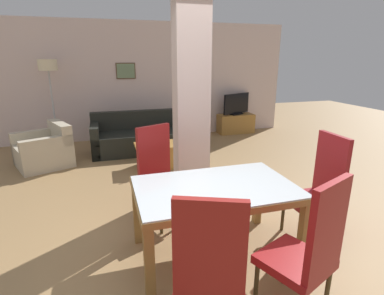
# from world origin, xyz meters

# --- Properties ---
(ground_plane) EXTENTS (18.00, 18.00, 0.00)m
(ground_plane) POSITION_xyz_m (0.00, 0.00, 0.00)
(ground_plane) COLOR #9C784C
(back_wall) EXTENTS (7.20, 0.09, 2.70)m
(back_wall) POSITION_xyz_m (-0.00, 4.87, 1.35)
(back_wall) COLOR beige
(back_wall) RESTS_ON ground_plane
(divider_pillar) EXTENTS (0.45, 0.31, 2.70)m
(divider_pillar) POSITION_xyz_m (0.18, 1.41, 1.35)
(divider_pillar) COLOR beige
(divider_pillar) RESTS_ON ground_plane
(dining_table) EXTENTS (1.50, 0.95, 0.74)m
(dining_table) POSITION_xyz_m (0.00, 0.00, 0.59)
(dining_table) COLOR olive
(dining_table) RESTS_ON ground_plane
(dining_chair_near_right) EXTENTS (0.60, 0.60, 1.15)m
(dining_chair_near_right) POSITION_xyz_m (0.38, -0.89, 0.59)
(dining_chair_near_right) COLOR maroon
(dining_chair_near_right) RESTS_ON ground_plane
(dining_chair_near_left) EXTENTS (0.60, 0.60, 1.15)m
(dining_chair_near_left) POSITION_xyz_m (-0.38, -0.90, 0.59)
(dining_chair_near_left) COLOR maroon
(dining_chair_near_left) RESTS_ON ground_plane
(dining_chair_head_right) EXTENTS (0.46, 0.46, 1.15)m
(dining_chair_head_right) POSITION_xyz_m (1.19, 0.00, 0.59)
(dining_chair_head_right) COLOR maroon
(dining_chair_head_right) RESTS_ON ground_plane
(dining_chair_far_left) EXTENTS (0.61, 0.61, 1.15)m
(dining_chair_far_left) POSITION_xyz_m (-0.38, 0.85, 0.59)
(dining_chair_far_left) COLOR maroon
(dining_chair_far_left) RESTS_ON ground_plane
(sofa) EXTENTS (2.18, 0.88, 0.81)m
(sofa) POSITION_xyz_m (-0.15, 3.72, 0.28)
(sofa) COLOR black
(sofa) RESTS_ON ground_plane
(armchair) EXTENTS (1.12, 1.13, 0.76)m
(armchair) POSITION_xyz_m (-2.04, 3.30, 0.27)
(armchair) COLOR #C2B79B
(armchair) RESTS_ON ground_plane
(coffee_table) EXTENTS (0.75, 0.54, 0.42)m
(coffee_table) POSITION_xyz_m (-0.11, 2.64, 0.22)
(coffee_table) COLOR #A67231
(coffee_table) RESTS_ON ground_plane
(bottle) EXTENTS (0.08, 0.08, 0.25)m
(bottle) POSITION_xyz_m (-0.12, 2.50, 0.52)
(bottle) COLOR #4C2D14
(bottle) RESTS_ON coffee_table
(tv_stand) EXTENTS (0.92, 0.40, 0.49)m
(tv_stand) POSITION_xyz_m (2.31, 4.59, 0.24)
(tv_stand) COLOR #A47333
(tv_stand) RESTS_ON ground_plane
(tv_screen) EXTENTS (0.82, 0.39, 0.54)m
(tv_screen) POSITION_xyz_m (2.31, 4.59, 0.75)
(tv_screen) COLOR black
(tv_screen) RESTS_ON tv_stand
(floor_lamp) EXTENTS (0.37, 0.37, 1.86)m
(floor_lamp) POSITION_xyz_m (-1.97, 4.43, 1.58)
(floor_lamp) COLOR #B7B7BC
(floor_lamp) RESTS_ON ground_plane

